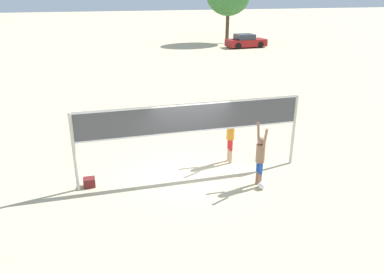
{
  "coord_description": "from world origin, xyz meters",
  "views": [
    {
      "loc": [
        -2.93,
        -10.81,
        5.84
      ],
      "look_at": [
        0.0,
        0.0,
        1.38
      ],
      "focal_mm": 35.0,
      "sensor_mm": 36.0,
      "label": 1
    }
  ],
  "objects_px": {
    "player_blocker": "(231,132)",
    "volleyball_net": "(192,124)",
    "volleyball": "(262,185)",
    "parked_car_near": "(246,41)",
    "player_spiker": "(260,155)",
    "gear_bag": "(89,182)"
  },
  "relations": [
    {
      "from": "volleyball",
      "to": "parked_car_near",
      "type": "distance_m",
      "value": 30.43
    },
    {
      "from": "parked_car_near",
      "to": "volleyball_net",
      "type": "bearing_deg",
      "value": -119.09
    },
    {
      "from": "player_spiker",
      "to": "gear_bag",
      "type": "xyz_separation_m",
      "value": [
        -5.19,
        1.33,
        -0.92
      ]
    },
    {
      "from": "player_blocker",
      "to": "parked_car_near",
      "type": "height_order",
      "value": "player_blocker"
    },
    {
      "from": "gear_bag",
      "to": "parked_car_near",
      "type": "distance_m",
      "value": 31.38
    },
    {
      "from": "player_spiker",
      "to": "volleyball",
      "type": "xyz_separation_m",
      "value": [
        0.0,
        -0.23,
        -0.95
      ]
    },
    {
      "from": "player_blocker",
      "to": "volleyball_net",
      "type": "bearing_deg",
      "value": -67.31
    },
    {
      "from": "parked_car_near",
      "to": "player_spiker",
      "type": "bearing_deg",
      "value": -114.9
    },
    {
      "from": "volleyball_net",
      "to": "player_blocker",
      "type": "height_order",
      "value": "volleyball_net"
    },
    {
      "from": "player_spiker",
      "to": "volleyball",
      "type": "distance_m",
      "value": 0.98
    },
    {
      "from": "player_blocker",
      "to": "player_spiker",
      "type": "bearing_deg",
      "value": 8.24
    },
    {
      "from": "volleyball_net",
      "to": "gear_bag",
      "type": "xyz_separation_m",
      "value": [
        -3.33,
        0.11,
        -1.68
      ]
    },
    {
      "from": "player_spiker",
      "to": "gear_bag",
      "type": "bearing_deg",
      "value": 75.57
    },
    {
      "from": "volleyball_net",
      "to": "player_spiker",
      "type": "height_order",
      "value": "volleyball_net"
    },
    {
      "from": "volleyball",
      "to": "parked_car_near",
      "type": "relative_size",
      "value": 0.05
    },
    {
      "from": "volleyball",
      "to": "player_blocker",
      "type": "bearing_deg",
      "value": 97.45
    },
    {
      "from": "player_blocker",
      "to": "parked_car_near",
      "type": "bearing_deg",
      "value": 156.11
    },
    {
      "from": "volleyball_net",
      "to": "gear_bag",
      "type": "bearing_deg",
      "value": 178.06
    },
    {
      "from": "player_spiker",
      "to": "volleyball_net",
      "type": "bearing_deg",
      "value": 56.65
    },
    {
      "from": "player_blocker",
      "to": "volleyball",
      "type": "relative_size",
      "value": 9.46
    },
    {
      "from": "player_spiker",
      "to": "player_blocker",
      "type": "height_order",
      "value": "player_blocker"
    },
    {
      "from": "parked_car_near",
      "to": "gear_bag",
      "type": "bearing_deg",
      "value": -124.65
    }
  ]
}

